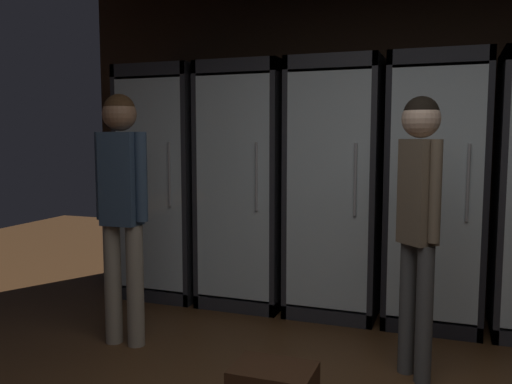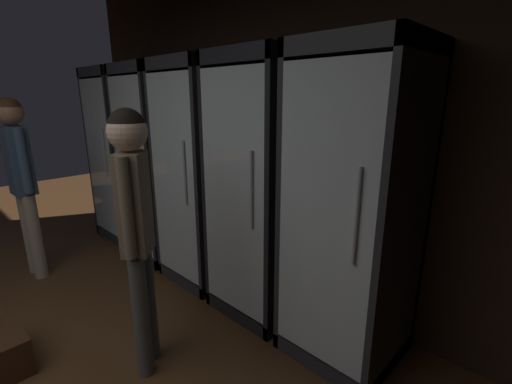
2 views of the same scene
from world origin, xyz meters
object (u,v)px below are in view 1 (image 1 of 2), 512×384
object	(u,v)px
cooler_left	(250,187)
cooler_right	(436,193)
shopper_near	(122,193)
shopper_far	(419,200)
cooler_far_left	(171,183)
cooler_center	(337,190)

from	to	relation	value
cooler_left	cooler_right	xyz separation A→B (m)	(1.44, -0.00, 0.01)
cooler_left	shopper_near	xyz separation A→B (m)	(-0.43, -1.17, 0.05)
shopper_far	cooler_far_left	bearing A→B (deg)	153.86
cooler_left	cooler_center	distance (m)	0.72
cooler_right	shopper_near	distance (m)	2.20
cooler_left	shopper_far	size ratio (longest dim) A/B	1.23
cooler_far_left	cooler_right	distance (m)	2.16
cooler_far_left	cooler_right	world-z (taller)	same
cooler_left	shopper_near	size ratio (longest dim) A/B	1.19
cooler_right	shopper_near	world-z (taller)	cooler_right
cooler_right	shopper_near	xyz separation A→B (m)	(-1.87, -1.17, 0.05)
cooler_far_left	shopper_far	distance (m)	2.34
cooler_center	shopper_far	bearing A→B (deg)	-57.46
shopper_far	cooler_center	bearing A→B (deg)	122.54
cooler_center	cooler_right	world-z (taller)	same
cooler_right	shopper_near	size ratio (longest dim) A/B	1.19
cooler_right	shopper_far	distance (m)	1.03
cooler_left	shopper_near	world-z (taller)	cooler_left
cooler_far_left	cooler_center	bearing A→B (deg)	-0.03
cooler_far_left	shopper_far	size ratio (longest dim) A/B	1.23
cooler_left	cooler_right	world-z (taller)	same
cooler_left	cooler_right	bearing A→B (deg)	-0.03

